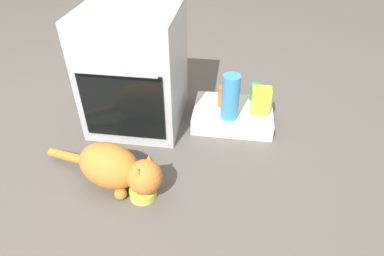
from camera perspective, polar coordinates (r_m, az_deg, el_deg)
The scene contains 9 objects.
ground at distance 2.00m, azimuth -12.79°, elevation -5.96°, with size 8.00×8.00×0.00m, color #56514C.
oven at distance 2.14m, azimuth -9.82°, elevation 10.12°, with size 0.58×0.64×0.76m.
pantry_cabinet at distance 2.25m, azimuth 7.05°, elevation 2.26°, with size 0.52×0.38×0.11m, color white.
food_bowl at distance 1.78m, azimuth -8.49°, elevation -10.88°, with size 0.14×0.14×0.08m.
cat at distance 1.77m, azimuth -13.01°, elevation -6.74°, with size 0.74×0.34×0.26m.
sauce_jar at distance 2.20m, azimuth 5.57°, elevation 5.42°, with size 0.08×0.08×0.14m, color #D16023.
soda_can at distance 2.31m, azimuth 10.83°, elevation 6.17°, with size 0.07×0.07×0.12m, color green.
water_bottle at distance 2.05m, azimuth 6.67°, elevation 5.31°, with size 0.11×0.11×0.30m, color #388CD1.
snack_bag at distance 2.16m, azimuth 11.83°, elevation 4.66°, with size 0.12×0.09×0.18m, color yellow.
Camera 1 is at (0.63, -1.34, 1.34)m, focal length 30.77 mm.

